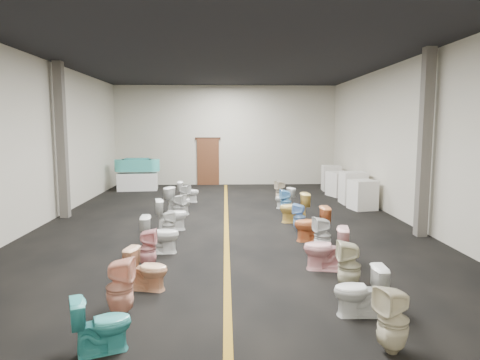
% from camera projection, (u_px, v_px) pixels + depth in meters
% --- Properties ---
extents(floor, '(16.00, 16.00, 0.00)m').
position_uv_depth(floor, '(226.00, 223.00, 11.81)').
color(floor, black).
rests_on(floor, ground).
extents(ceiling, '(16.00, 16.00, 0.00)m').
position_uv_depth(ceiling, '(226.00, 56.00, 11.25)').
color(ceiling, black).
rests_on(ceiling, ground).
extents(wall_back, '(10.00, 0.00, 10.00)m').
position_uv_depth(wall_back, '(226.00, 136.00, 19.46)').
color(wall_back, beige).
rests_on(wall_back, ground).
extents(wall_front, '(10.00, 0.00, 10.00)m').
position_uv_depth(wall_front, '(228.00, 176.00, 3.59)').
color(wall_front, beige).
rests_on(wall_front, ground).
extents(wall_left, '(0.00, 16.00, 16.00)m').
position_uv_depth(wall_left, '(38.00, 142.00, 11.35)').
color(wall_left, beige).
rests_on(wall_left, ground).
extents(wall_right, '(0.00, 16.00, 16.00)m').
position_uv_depth(wall_right, '(408.00, 142.00, 11.70)').
color(wall_right, beige).
rests_on(wall_right, ground).
extents(aisle_stripe, '(0.12, 15.60, 0.01)m').
position_uv_depth(aisle_stripe, '(226.00, 223.00, 11.81)').
color(aisle_stripe, '#916615').
rests_on(aisle_stripe, floor).
extents(back_door, '(1.00, 0.10, 2.10)m').
position_uv_depth(back_door, '(208.00, 162.00, 19.52)').
color(back_door, '#562D19').
rests_on(back_door, floor).
extents(door_frame, '(1.15, 0.08, 0.10)m').
position_uv_depth(door_frame, '(208.00, 138.00, 19.40)').
color(door_frame, '#331C11').
rests_on(door_frame, back_door).
extents(column_left, '(0.25, 0.25, 4.50)m').
position_uv_depth(column_left, '(62.00, 141.00, 12.35)').
color(column_left, '#59544C').
rests_on(column_left, floor).
extents(column_right, '(0.25, 0.25, 4.50)m').
position_uv_depth(column_right, '(425.00, 144.00, 10.21)').
color(column_right, '#59544C').
rests_on(column_right, floor).
extents(display_table, '(1.69, 0.97, 0.72)m').
position_uv_depth(display_table, '(138.00, 182.00, 17.95)').
color(display_table, white).
rests_on(display_table, floor).
extents(bathtub, '(1.86, 0.73, 0.55)m').
position_uv_depth(bathtub, '(137.00, 165.00, 17.86)').
color(bathtub, '#3FB8AE').
rests_on(bathtub, display_table).
extents(appliance_crate_a, '(0.87, 0.87, 0.95)m').
position_uv_depth(appliance_crate_a, '(363.00, 195.00, 13.76)').
color(appliance_crate_a, silver).
rests_on(appliance_crate_a, floor).
extents(appliance_crate_b, '(0.82, 0.82, 1.10)m').
position_uv_depth(appliance_crate_b, '(353.00, 188.00, 14.78)').
color(appliance_crate_b, silver).
rests_on(appliance_crate_b, floor).
extents(appliance_crate_c, '(1.03, 1.03, 0.93)m').
position_uv_depth(appliance_crate_c, '(340.00, 184.00, 16.44)').
color(appliance_crate_c, silver).
rests_on(appliance_crate_c, floor).
extents(appliance_crate_d, '(0.78, 0.78, 1.04)m').
position_uv_depth(appliance_crate_d, '(331.00, 178.00, 17.81)').
color(appliance_crate_d, silver).
rests_on(appliance_crate_d, floor).
extents(toilet_left_0, '(0.78, 0.62, 0.70)m').
position_uv_depth(toilet_left_0, '(102.00, 324.00, 5.04)').
color(toilet_left_0, teal).
rests_on(toilet_left_0, floor).
extents(toilet_left_1, '(0.39, 0.38, 0.84)m').
position_uv_depth(toilet_left_1, '(120.00, 288.00, 5.99)').
color(toilet_left_1, '#F4AB8F').
rests_on(toilet_left_1, floor).
extents(toilet_left_2, '(0.76, 0.54, 0.70)m').
position_uv_depth(toilet_left_2, '(147.00, 269.00, 6.99)').
color(toilet_left_2, '#FCBB8D').
rests_on(toilet_left_2, floor).
extents(toilet_left_3, '(0.35, 0.35, 0.74)m').
position_uv_depth(toilet_left_3, '(147.00, 249.00, 8.06)').
color(toilet_left_3, pink).
rests_on(toilet_left_3, floor).
extents(toilet_left_4, '(0.81, 0.48, 0.80)m').
position_uv_depth(toilet_left_4, '(160.00, 234.00, 9.02)').
color(toilet_left_4, white).
rests_on(toilet_left_4, floor).
extents(toilet_left_5, '(0.36, 0.35, 0.70)m').
position_uv_depth(toilet_left_5, '(169.00, 225.00, 10.06)').
color(toilet_left_5, silver).
rests_on(toilet_left_5, floor).
extents(toilet_left_6, '(0.88, 0.61, 0.82)m').
position_uv_depth(toilet_left_6, '(172.00, 215.00, 11.00)').
color(toilet_left_6, white).
rests_on(toilet_left_6, floor).
extents(toilet_left_7, '(0.46, 0.45, 0.77)m').
position_uv_depth(toilet_left_7, '(179.00, 208.00, 12.05)').
color(toilet_left_7, silver).
rests_on(toilet_left_7, floor).
extents(toilet_left_8, '(0.92, 0.73, 0.82)m').
position_uv_depth(toilet_left_8, '(178.00, 201.00, 13.04)').
color(toilet_left_8, white).
rests_on(toilet_left_8, floor).
extents(toilet_left_9, '(0.46, 0.45, 0.78)m').
position_uv_depth(toilet_left_9, '(184.00, 197.00, 13.94)').
color(toilet_left_9, silver).
rests_on(toilet_left_9, floor).
extents(toilet_left_10, '(0.74, 0.43, 0.75)m').
position_uv_depth(toilet_left_10, '(188.00, 192.00, 15.05)').
color(toilet_left_10, white).
rests_on(toilet_left_10, floor).
extents(toilet_right_0, '(0.46, 0.46, 0.81)m').
position_uv_depth(toilet_right_0, '(393.00, 320.00, 5.02)').
color(toilet_right_0, beige).
rests_on(toilet_right_0, floor).
extents(toilet_right_1, '(0.73, 0.43, 0.73)m').
position_uv_depth(toilet_right_1, '(359.00, 291.00, 6.01)').
color(toilet_right_1, white).
rests_on(toilet_right_1, floor).
extents(toilet_right_2, '(0.40, 0.39, 0.82)m').
position_uv_depth(toilet_right_2, '(349.00, 266.00, 6.94)').
color(toilet_right_2, beige).
rests_on(toilet_right_2, floor).
extents(toilet_right_3, '(0.88, 0.61, 0.83)m').
position_uv_depth(toilet_right_3, '(326.00, 248.00, 7.94)').
color(toilet_right_3, '#FAB2B5').
rests_on(toilet_right_3, floor).
extents(toilet_right_4, '(0.41, 0.40, 0.79)m').
position_uv_depth(toilet_right_4, '(322.00, 236.00, 8.92)').
color(toilet_right_4, silver).
rests_on(toilet_right_4, floor).
extents(toilet_right_5, '(0.81, 0.47, 0.82)m').
position_uv_depth(toilet_right_5, '(312.00, 224.00, 9.94)').
color(toilet_right_5, orange).
rests_on(toilet_right_5, floor).
extents(toilet_right_6, '(0.43, 0.42, 0.71)m').
position_uv_depth(toilet_right_6, '(299.00, 217.00, 10.91)').
color(toilet_right_6, '#82B6F0').
rests_on(toilet_right_6, floor).
extents(toilet_right_7, '(0.85, 0.54, 0.82)m').
position_uv_depth(toilet_right_7, '(294.00, 208.00, 11.90)').
color(toilet_right_7, '#EEC45D').
rests_on(toilet_right_7, floor).
extents(toilet_right_8, '(0.38, 0.37, 0.76)m').
position_uv_depth(toilet_right_8, '(286.00, 202.00, 13.02)').
color(toilet_right_8, '#78C0F3').
rests_on(toilet_right_8, floor).
extents(toilet_right_9, '(0.74, 0.60, 0.66)m').
position_uv_depth(toilet_right_9, '(284.00, 198.00, 13.99)').
color(toilet_right_9, silver).
rests_on(toilet_right_9, floor).
extents(toilet_right_10, '(0.45, 0.44, 0.77)m').
position_uv_depth(toilet_right_10, '(281.00, 192.00, 15.02)').
color(toilet_right_10, beige).
rests_on(toilet_right_10, floor).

